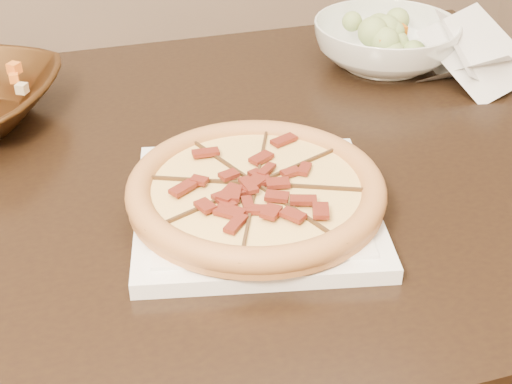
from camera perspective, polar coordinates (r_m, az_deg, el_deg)
dining_table at (r=0.95m, az=-7.33°, el=-3.90°), size 1.30×0.84×0.75m
plate at (r=0.79m, az=0.00°, el=-1.18°), size 0.31×0.31×0.02m
pizza at (r=0.78m, az=0.00°, el=0.25°), size 0.28×0.28×0.03m
salad_bowl at (r=1.17m, az=10.30°, el=11.60°), size 0.25×0.25×0.07m
salad at (r=1.15m, az=10.57°, el=14.05°), size 0.09×0.12×0.04m
cling_film at (r=1.16m, az=16.97°, el=10.03°), size 0.19×0.16×0.05m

